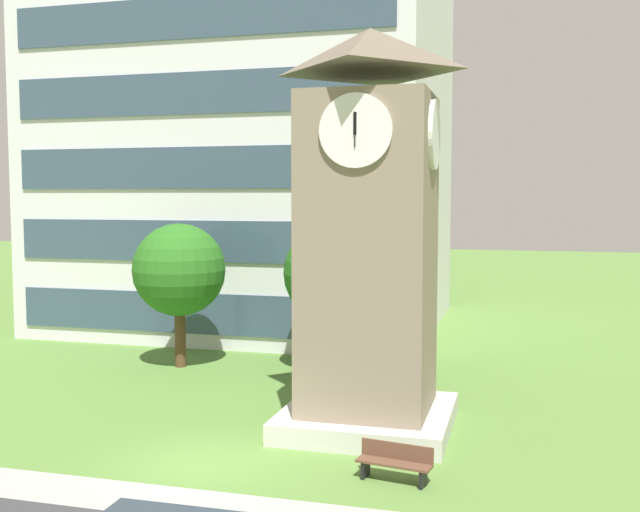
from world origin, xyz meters
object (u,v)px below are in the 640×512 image
(clock_tower, at_px, (369,252))
(tree_near_tower, at_px, (333,273))
(park_bench, at_px, (395,462))
(tree_by_building, at_px, (179,270))

(clock_tower, relative_size, tree_near_tower, 2.00)
(park_bench, height_order, tree_by_building, tree_by_building)
(clock_tower, bearing_deg, tree_near_tower, 112.27)
(park_bench, bearing_deg, tree_near_tower, 111.59)
(clock_tower, xyz_separation_m, park_bench, (1.43, -3.85, -4.69))
(tree_near_tower, bearing_deg, park_bench, -68.41)
(clock_tower, height_order, tree_near_tower, clock_tower)
(tree_by_building, bearing_deg, tree_near_tower, 9.02)
(park_bench, bearing_deg, tree_by_building, 136.61)
(park_bench, distance_m, tree_near_tower, 11.89)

